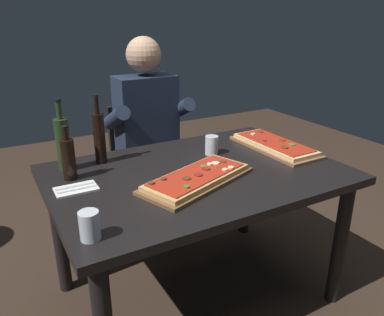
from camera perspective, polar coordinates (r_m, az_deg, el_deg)
The scene contains 12 objects.
ground_plane at distance 2.26m, azimuth 0.66°, elevation -19.50°, with size 6.40×6.40×0.00m, color #38281E.
dining_table at distance 1.90m, azimuth 0.74°, elevation -4.56°, with size 1.40×0.96×0.74m.
pizza_rectangular_front at distance 1.73m, azimuth 0.76°, elevation -3.02°, with size 0.61×0.42×0.05m.
pizza_rectangular_left at distance 2.21m, azimuth 12.23°, elevation 1.89°, with size 0.24×0.55×0.05m.
wine_bottle_dark at distance 1.98m, azimuth -13.67°, elevation 3.06°, with size 0.06×0.06×0.35m.
oil_bottle_amber at distance 1.93m, azimuth -18.70°, elevation 2.14°, with size 0.07×0.07×0.35m.
vinegar_bottle_green at distance 1.83m, azimuth -17.97°, elevation -0.04°, with size 0.06×0.06×0.26m.
tumbler_near_camera at distance 1.35m, azimuth -15.06°, elevation -9.73°, with size 0.07×0.07×0.10m.
tumbler_far_side at distance 2.07m, azimuth 2.95°, elevation 1.77°, with size 0.07×0.07×0.10m.
napkin_cutlery_set at distance 1.74m, azimuth -16.91°, elevation -4.44°, with size 0.18×0.11×0.01m.
diner_chair at distance 2.70m, azimuth -7.17°, elevation -0.44°, with size 0.44×0.44×0.87m.
seated_diner at distance 2.51m, azimuth -6.36°, elevation 4.13°, with size 0.53×0.41×1.33m.
Camera 1 is at (-0.87, -1.48, 1.46)m, focal length 35.71 mm.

